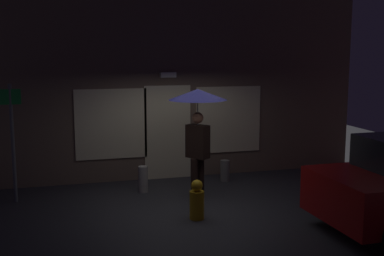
# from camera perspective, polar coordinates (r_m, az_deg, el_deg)

# --- Properties ---
(ground_plane) EXTENTS (18.00, 18.00, 0.00)m
(ground_plane) POSITION_cam_1_polar(r_m,az_deg,el_deg) (9.64, 0.09, -9.03)
(ground_plane) COLOR #2D2D33
(building_facade) EXTENTS (9.60, 0.48, 4.43)m
(building_facade) POSITION_cam_1_polar(r_m,az_deg,el_deg) (11.48, -3.09, 5.00)
(building_facade) COLOR brown
(building_facade) RESTS_ON ground
(person_with_umbrella) EXTENTS (1.17, 1.17, 2.24)m
(person_with_umbrella) POSITION_cam_1_polar(r_m,az_deg,el_deg) (9.77, 0.67, 2.00)
(person_with_umbrella) COLOR black
(person_with_umbrella) RESTS_ON ground
(street_sign_post) EXTENTS (0.40, 0.07, 2.36)m
(street_sign_post) POSITION_cam_1_polar(r_m,az_deg,el_deg) (10.16, -20.27, -0.88)
(street_sign_post) COLOR #595B60
(street_sign_post) RESTS_ON ground
(sidewalk_bollard) EXTENTS (0.21, 0.21, 0.49)m
(sidewalk_bollard) POSITION_cam_1_polar(r_m,az_deg,el_deg) (11.35, 3.87, -5.00)
(sidewalk_bollard) COLOR slate
(sidewalk_bollard) RESTS_ON ground
(sidewalk_bollard_2) EXTENTS (0.20, 0.20, 0.56)m
(sidewalk_bollard_2) POSITION_cam_1_polar(r_m,az_deg,el_deg) (10.50, -5.74, -5.98)
(sidewalk_bollard_2) COLOR #9E998E
(sidewalk_bollard_2) RESTS_ON ground
(fire_hydrant) EXTENTS (0.26, 0.26, 0.72)m
(fire_hydrant) POSITION_cam_1_polar(r_m,az_deg,el_deg) (8.80, 0.58, -8.54)
(fire_hydrant) COLOR gold
(fire_hydrant) RESTS_ON ground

